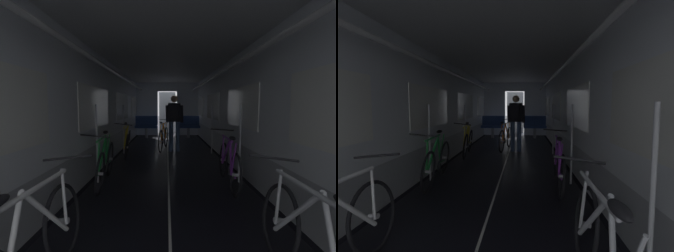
{
  "view_description": "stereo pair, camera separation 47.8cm",
  "coord_description": "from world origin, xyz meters",
  "views": [
    {
      "loc": [
        -0.04,
        -2.06,
        1.37
      ],
      "look_at": [
        0.0,
        3.74,
        0.88
      ],
      "focal_mm": 25.31,
      "sensor_mm": 36.0,
      "label": 1
    },
    {
      "loc": [
        0.44,
        -2.05,
        1.37
      ],
      "look_at": [
        0.0,
        3.74,
        0.88
      ],
      "focal_mm": 25.31,
      "sensor_mm": 36.0,
      "label": 2
    }
  ],
  "objects": [
    {
      "name": "bicycle_white",
      "position": [
        -0.97,
        -0.51,
        0.38
      ],
      "size": [
        0.44,
        1.69,
        0.95
      ],
      "color": "black",
      "rests_on": "ground"
    },
    {
      "name": "bench_seat_far_right",
      "position": [
        0.9,
        8.07,
        0.57
      ],
      "size": [
        0.98,
        0.51,
        0.95
      ],
      "color": "gray",
      "rests_on": "ground"
    },
    {
      "name": "train_car_shell",
      "position": [
        -0.0,
        3.6,
        1.7
      ],
      "size": [
        3.14,
        12.34,
        2.57
      ],
      "color": "black",
      "rests_on": "ground"
    },
    {
      "name": "bicycle_yellow",
      "position": [
        -1.11,
        4.35,
        0.38
      ],
      "size": [
        0.44,
        1.69,
        0.95
      ],
      "color": "black",
      "rests_on": "ground"
    },
    {
      "name": "bicycle_green",
      "position": [
        -1.11,
        2.02,
        0.38
      ],
      "size": [
        0.44,
        1.69,
        0.95
      ],
      "color": "black",
      "rests_on": "ground"
    },
    {
      "name": "bicycle_orange_in_aisle",
      "position": [
        -0.13,
        5.29,
        0.38
      ],
      "size": [
        0.44,
        1.68,
        0.94
      ],
      "color": "black",
      "rests_on": "ground"
    },
    {
      "name": "person_cyclist_aisle",
      "position": [
        0.19,
        5.02,
        1.02
      ],
      "size": [
        0.55,
        0.43,
        1.69
      ],
      "color": "#384C75",
      "rests_on": "ground"
    },
    {
      "name": "bench_seat_far_left",
      "position": [
        -0.9,
        8.07,
        0.57
      ],
      "size": [
        0.98,
        0.51,
        0.95
      ],
      "color": "gray",
      "rests_on": "ground"
    },
    {
      "name": "bicycle_purple",
      "position": [
        1.03,
        1.91,
        0.38
      ],
      "size": [
        0.44,
        1.69,
        0.94
      ],
      "color": "black",
      "rests_on": "ground"
    },
    {
      "name": "bicycle_silver",
      "position": [
        0.97,
        -0.52,
        0.38
      ],
      "size": [
        0.44,
        1.69,
        0.95
      ],
      "color": "black",
      "rests_on": "ground"
    }
  ]
}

